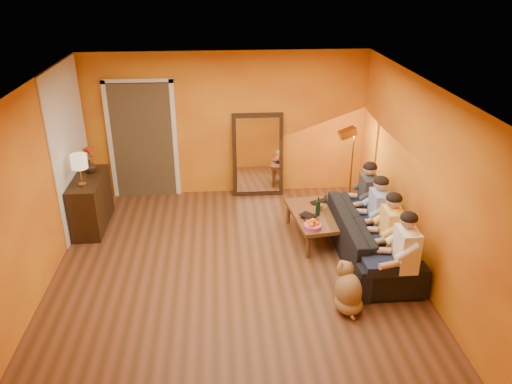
{
  "coord_description": "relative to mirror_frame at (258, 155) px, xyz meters",
  "views": [
    {
      "loc": [
        -0.15,
        -5.86,
        3.96
      ],
      "look_at": [
        0.35,
        0.5,
        1.0
      ],
      "focal_mm": 35.0,
      "sensor_mm": 36.0,
      "label": 1
    }
  ],
  "objects": [
    {
      "name": "floor_lamp",
      "position": [
        1.55,
        -0.74,
        -0.04
      ],
      "size": [
        0.32,
        0.26,
        1.44
      ],
      "primitive_type": null,
      "rotation": [
        0.0,
        0.0,
        0.08
      ],
      "color": "#BA8036",
      "rests_on": "floor"
    },
    {
      "name": "flowers",
      "position": [
        -2.79,
        -0.83,
        0.43
      ],
      "size": [
        0.17,
        0.17,
        0.45
      ],
      "primitive_type": null,
      "color": "#A32C12",
      "rests_on": "vase"
    },
    {
      "name": "wine_bottle",
      "position": [
        0.77,
        -1.8,
        -0.18
      ],
      "size": [
        0.07,
        0.07,
        0.31
      ],
      "primitive_type": "cylinder",
      "color": "black",
      "rests_on": "coffee_table"
    },
    {
      "name": "person_far_left",
      "position": [
        1.58,
        -3.33,
        -0.15
      ],
      "size": [
        0.7,
        0.44,
        1.22
      ],
      "primitive_type": null,
      "color": "white",
      "rests_on": "sofa"
    },
    {
      "name": "doorway_recess",
      "position": [
        -2.05,
        0.2,
        0.29
      ],
      "size": [
        1.06,
        0.3,
        2.1
      ],
      "primitive_type": "cube",
      "color": "#3F2D19",
      "rests_on": "floor"
    },
    {
      "name": "sideboard",
      "position": [
        -2.79,
        -1.08,
        -0.34
      ],
      "size": [
        0.44,
        1.18,
        0.85
      ],
      "primitive_type": "cube",
      "color": "black",
      "rests_on": "floor"
    },
    {
      "name": "mirror_frame",
      "position": [
        0.0,
        0.0,
        0.0
      ],
      "size": [
        0.92,
        0.27,
        1.51
      ],
      "primitive_type": "cube",
      "rotation": [
        -0.14,
        0.0,
        0.0
      ],
      "color": "black",
      "rests_on": "floor"
    },
    {
      "name": "door_header",
      "position": [
        -2.05,
        0.08,
        1.36
      ],
      "size": [
        1.22,
        0.06,
        0.08
      ],
      "primitive_type": "cube",
      "color": "white",
      "rests_on": "wall_back"
    },
    {
      "name": "room_shell",
      "position": [
        -0.55,
        -2.26,
        0.54
      ],
      "size": [
        5.0,
        5.5,
        2.6
      ],
      "color": "brown",
      "rests_on": "ground"
    },
    {
      "name": "person_far_right",
      "position": [
        1.58,
        -1.68,
        -0.15
      ],
      "size": [
        0.7,
        0.44,
        1.22
      ],
      "primitive_type": null,
      "color": "#2D2E32",
      "rests_on": "sofa"
    },
    {
      "name": "door_jamb_right",
      "position": [
        -1.48,
        0.08,
        0.29
      ],
      "size": [
        0.08,
        0.06,
        2.2
      ],
      "primitive_type": "cube",
      "color": "white",
      "rests_on": "wall_back"
    },
    {
      "name": "book_lower",
      "position": [
        0.54,
        -1.95,
        -0.33
      ],
      "size": [
        0.25,
        0.29,
        0.02
      ],
      "primitive_type": "imported",
      "rotation": [
        0.0,
        0.0,
        0.3
      ],
      "color": "black",
      "rests_on": "coffee_table"
    },
    {
      "name": "tumbler",
      "position": [
        0.84,
        -1.63,
        -0.29
      ],
      "size": [
        0.13,
        0.13,
        0.1
      ],
      "primitive_type": "imported",
      "rotation": [
        0.0,
        0.0,
        -0.19
      ],
      "color": "#B27F3F",
      "rests_on": "coffee_table"
    },
    {
      "name": "person_mid_left",
      "position": [
        1.58,
        -2.78,
        -0.15
      ],
      "size": [
        0.7,
        0.44,
        1.22
      ],
      "primitive_type": null,
      "color": "#F3C051",
      "rests_on": "sofa"
    },
    {
      "name": "mirror_glass",
      "position": [
        0.0,
        -0.04,
        0.0
      ],
      "size": [
        0.78,
        0.21,
        1.35
      ],
      "primitive_type": "cube",
      "rotation": [
        -0.14,
        0.0,
        0.0
      ],
      "color": "white",
      "rests_on": "mirror_frame"
    },
    {
      "name": "white_accent",
      "position": [
        -3.04,
        -0.88,
        0.54
      ],
      "size": [
        0.02,
        1.9,
        2.58
      ],
      "primitive_type": "cube",
      "color": "white",
      "rests_on": "wall_left"
    },
    {
      "name": "laptop",
      "position": [
        0.9,
        -1.4,
        -0.33
      ],
      "size": [
        0.36,
        0.3,
        0.02
      ],
      "primitive_type": "imported",
      "rotation": [
        0.0,
        0.0,
        0.41
      ],
      "color": "black",
      "rests_on": "coffee_table"
    },
    {
      "name": "coffee_table",
      "position": [
        0.72,
        -1.75,
        -0.55
      ],
      "size": [
        0.76,
        1.29,
        0.42
      ],
      "primitive_type": null,
      "rotation": [
        0.0,
        0.0,
        0.12
      ],
      "color": "brown",
      "rests_on": "floor"
    },
    {
      "name": "sofa",
      "position": [
        1.45,
        -2.33,
        -0.42
      ],
      "size": [
        2.3,
        0.9,
        0.67
      ],
      "primitive_type": "imported",
      "rotation": [
        0.0,
        0.0,
        1.57
      ],
      "color": "black",
      "rests_on": "floor"
    },
    {
      "name": "table_lamp",
      "position": [
        -2.79,
        -1.38,
        0.34
      ],
      "size": [
        0.24,
        0.24,
        0.51
      ],
      "primitive_type": null,
      "color": "beige",
      "rests_on": "sideboard"
    },
    {
      "name": "book_upper",
      "position": [
        0.54,
        -1.96,
        -0.29
      ],
      "size": [
        0.29,
        0.29,
        0.02
      ],
      "primitive_type": "imported",
      "rotation": [
        0.0,
        0.0,
        0.72
      ],
      "color": "black",
      "rests_on": "book_mid"
    },
    {
      "name": "fruit_bowl",
      "position": [
        0.62,
        -2.2,
        -0.26
      ],
      "size": [
        0.26,
        0.26,
        0.16
      ],
      "primitive_type": null,
      "color": "#CC487D",
      "rests_on": "coffee_table"
    },
    {
      "name": "book_mid",
      "position": [
        0.55,
        -1.94,
        -0.31
      ],
      "size": [
        0.18,
        0.23,
        0.02
      ],
      "primitive_type": "imported",
      "rotation": [
        0.0,
        0.0,
        0.05
      ],
      "color": "#A32C12",
      "rests_on": "book_lower"
    },
    {
      "name": "person_mid_right",
      "position": [
        1.58,
        -2.23,
        -0.15
      ],
      "size": [
        0.7,
        0.44,
        1.22
      ],
      "primitive_type": null,
      "color": "#869DCF",
      "rests_on": "sofa"
    },
    {
      "name": "dog",
      "position": [
        0.84,
        -3.53,
        -0.44
      ],
      "size": [
        0.51,
        0.62,
        0.63
      ],
      "primitive_type": null,
      "rotation": [
        0.0,
        0.0,
        0.34
      ],
      "color": "olive",
      "rests_on": "floor"
    },
    {
      "name": "vase",
      "position": [
        -2.79,
        -0.83,
        0.2
      ],
      "size": [
        0.2,
        0.2,
        0.21
      ],
      "primitive_type": "imported",
      "color": "black",
      "rests_on": "sideboard"
    },
    {
      "name": "door_jamb_left",
      "position": [
        -2.62,
        0.08,
        0.29
      ],
      "size": [
        0.08,
        0.06,
        2.2
      ],
      "primitive_type": "cube",
      "color": "white",
      "rests_on": "wall_back"
    }
  ]
}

